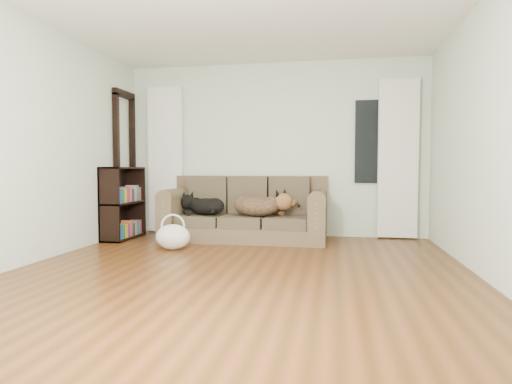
% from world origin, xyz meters
% --- Properties ---
extents(floor, '(5.00, 5.00, 0.00)m').
position_xyz_m(floor, '(0.00, 0.00, 0.00)').
color(floor, '#42250D').
rests_on(floor, ground).
extents(wall_back, '(4.50, 0.04, 2.60)m').
position_xyz_m(wall_back, '(0.00, 2.50, 1.30)').
color(wall_back, beige).
rests_on(wall_back, ground).
extents(wall_left, '(0.04, 5.00, 2.60)m').
position_xyz_m(wall_left, '(-2.25, 0.00, 1.30)').
color(wall_left, beige).
rests_on(wall_left, ground).
extents(wall_right, '(0.04, 5.00, 2.60)m').
position_xyz_m(wall_right, '(2.25, 0.00, 1.30)').
color(wall_right, beige).
rests_on(wall_right, ground).
extents(curtain_left, '(0.55, 0.08, 2.25)m').
position_xyz_m(curtain_left, '(-1.70, 2.42, 1.15)').
color(curtain_left, white).
rests_on(curtain_left, ground).
extents(curtain_right, '(0.55, 0.08, 2.25)m').
position_xyz_m(curtain_right, '(1.80, 2.42, 1.15)').
color(curtain_right, white).
rests_on(curtain_right, ground).
extents(window_pane, '(0.50, 0.03, 1.20)m').
position_xyz_m(window_pane, '(1.45, 2.47, 1.40)').
color(window_pane, black).
rests_on(window_pane, wall_back).
extents(door_casing, '(0.07, 0.60, 2.10)m').
position_xyz_m(door_casing, '(-2.20, 2.05, 1.05)').
color(door_casing, black).
rests_on(door_casing, ground).
extents(sofa, '(2.29, 0.99, 0.94)m').
position_xyz_m(sofa, '(-0.34, 1.97, 0.45)').
color(sofa, brown).
rests_on(sofa, floor).
extents(dog_black_lab, '(0.71, 0.66, 0.25)m').
position_xyz_m(dog_black_lab, '(-0.92, 1.91, 0.48)').
color(dog_black_lab, black).
rests_on(dog_black_lab, sofa).
extents(dog_shepherd, '(0.83, 0.71, 0.31)m').
position_xyz_m(dog_shepherd, '(-0.11, 1.89, 0.49)').
color(dog_shepherd, black).
rests_on(dog_shepherd, sofa).
extents(tv_remote, '(0.06, 0.20, 0.02)m').
position_xyz_m(tv_remote, '(0.70, 1.80, 0.73)').
color(tv_remote, black).
rests_on(tv_remote, sofa).
extents(tote_bag, '(0.49, 0.41, 0.32)m').
position_xyz_m(tote_bag, '(-1.07, 1.07, 0.16)').
color(tote_bag, silver).
rests_on(tote_bag, floor).
extents(bookshelf, '(0.40, 0.86, 1.03)m').
position_xyz_m(bookshelf, '(-2.09, 1.76, 0.50)').
color(bookshelf, black).
rests_on(bookshelf, floor).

